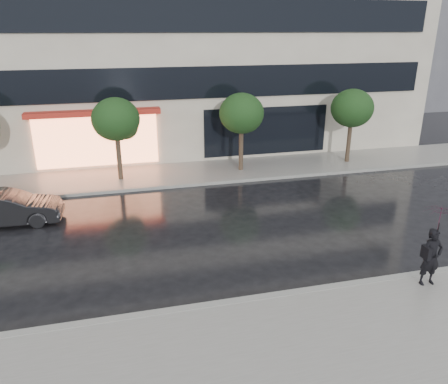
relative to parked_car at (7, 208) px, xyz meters
name	(u,v)px	position (x,y,z in m)	size (l,w,h in m)	color
ground	(237,283)	(7.21, -6.00, -0.64)	(120.00, 120.00, 0.00)	black
sidewalk_near	(277,359)	(7.21, -9.25, -0.58)	(60.00, 4.50, 0.12)	slate
sidewalk_far	(182,174)	(7.21, 4.25, -0.58)	(60.00, 3.50, 0.12)	slate
curb_near	(248,301)	(7.21, -7.00, -0.57)	(60.00, 0.25, 0.14)	gray
curb_far	(188,185)	(7.21, 2.50, -0.57)	(60.00, 0.25, 0.14)	gray
bg_building_right	(423,15)	(33.21, 22.00, 7.36)	(12.00, 12.00, 16.00)	#4C4C54
tree_mid_west	(117,121)	(4.27, 4.03, 2.28)	(2.20, 2.20, 3.99)	#33261C
tree_mid_east	(243,115)	(10.27, 4.03, 2.28)	(2.20, 2.20, 3.99)	#33261C
tree_far_east	(353,109)	(16.27, 4.03, 2.28)	(2.20, 2.20, 3.99)	#33261C
parked_car	(7,208)	(0.00, 0.00, 0.00)	(1.35, 3.88, 1.28)	black
pedestrian_with_umbrella	(436,235)	(12.40, -7.50, 1.00)	(0.92, 0.93, 2.35)	black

